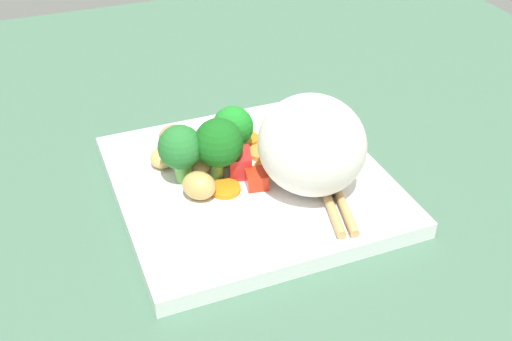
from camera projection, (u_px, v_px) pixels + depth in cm
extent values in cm
cube|color=#446C54|center=(251.00, 199.00, 61.33)|extent=(110.00, 110.00, 2.00)
cube|color=white|center=(250.00, 184.00, 60.28)|extent=(25.20, 25.20, 1.65)
ellipsoid|color=white|center=(312.00, 145.00, 55.91)|extent=(13.42, 13.23, 9.19)
cylinder|color=#79B556|center=(231.00, 145.00, 62.92)|extent=(1.88, 1.80, 1.67)
sphere|color=#1E8827|center=(230.00, 127.00, 61.78)|extent=(4.13, 4.13, 4.13)
cylinder|color=#65A345|center=(218.00, 168.00, 58.97)|extent=(1.31, 1.35, 2.34)
sphere|color=#16601A|center=(219.00, 143.00, 57.55)|extent=(4.62, 4.62, 4.62)
cylinder|color=#62B04C|center=(183.00, 171.00, 58.53)|extent=(2.40, 2.41, 2.61)
sphere|color=#25712F|center=(180.00, 147.00, 57.19)|extent=(4.15, 4.15, 4.15)
cylinder|color=orange|center=(218.00, 158.00, 61.82)|extent=(3.30, 3.30, 0.65)
cylinder|color=orange|center=(265.00, 168.00, 60.63)|extent=(2.70, 2.70, 0.45)
cylinder|color=orange|center=(225.00, 189.00, 57.81)|extent=(3.79, 3.79, 0.46)
cylinder|color=orange|center=(246.00, 139.00, 64.76)|extent=(3.42, 3.42, 0.55)
cylinder|color=orange|center=(204.00, 143.00, 63.96)|extent=(4.01, 4.01, 0.78)
cylinder|color=orange|center=(260.00, 153.00, 62.75)|extent=(2.83, 2.83, 0.51)
cube|color=red|center=(256.00, 179.00, 58.19)|extent=(2.49, 2.25, 1.53)
cube|color=red|center=(240.00, 163.00, 59.71)|extent=(3.35, 2.77, 2.28)
ellipsoid|color=tan|center=(199.00, 164.00, 60.06)|extent=(3.39, 3.33, 1.75)
ellipsoid|color=tan|center=(162.00, 158.00, 60.77)|extent=(3.00, 2.83, 1.90)
ellipsoid|color=tan|center=(199.00, 186.00, 56.51)|extent=(4.19, 4.15, 2.53)
ellipsoid|color=tan|center=(174.00, 138.00, 63.40)|extent=(4.35, 3.84, 2.26)
ellipsoid|color=tan|center=(187.00, 153.00, 61.42)|extent=(3.27, 3.06, 1.87)
cylinder|color=tan|center=(325.00, 162.00, 61.17)|extent=(21.49, 5.88, 0.82)
cylinder|color=tan|center=(314.00, 163.00, 61.05)|extent=(21.49, 5.88, 0.82)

